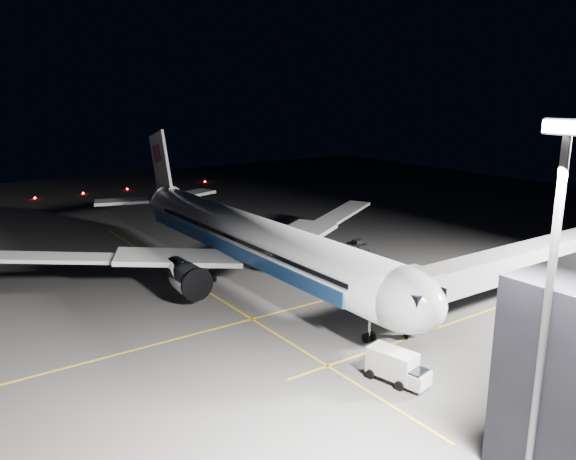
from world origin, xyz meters
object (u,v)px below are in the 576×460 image
(service_truck, at_px, (397,366))
(baggage_tug, at_px, (357,247))
(safety_cone_c, at_px, (262,265))
(floodlight_mast_south, at_px, (550,283))
(safety_cone_a, at_px, (250,260))
(airliner, at_px, (246,238))
(safety_cone_b, at_px, (306,262))
(jet_bridge, at_px, (508,264))

(service_truck, relative_size, baggage_tug, 1.90)
(baggage_tug, distance_m, safety_cone_c, 14.53)
(floodlight_mast_south, height_order, safety_cone_a, floodlight_mast_south)
(airliner, xyz_separation_m, safety_cone_c, (-2.86, 4.00, -4.85))
(floodlight_mast_south, height_order, safety_cone_b, floodlight_mast_south)
(airliner, distance_m, safety_cone_c, 6.91)
(service_truck, height_order, safety_cone_b, service_truck)
(jet_bridge, bearing_deg, safety_cone_a, -153.99)
(safety_cone_b, bearing_deg, airliner, -85.03)
(baggage_tug, distance_m, safety_cone_b, 8.88)
(jet_bridge, height_order, safety_cone_a, jet_bridge)
(airliner, distance_m, jet_bridge, 29.31)
(safety_cone_b, bearing_deg, safety_cone_c, -110.40)
(safety_cone_a, bearing_deg, safety_cone_b, 48.17)
(safety_cone_a, bearing_deg, floodlight_mast_south, -12.08)
(floodlight_mast_south, relative_size, safety_cone_c, 32.62)
(baggage_tug, bearing_deg, service_truck, -36.95)
(service_truck, height_order, safety_cone_c, service_truck)
(floodlight_mast_south, relative_size, safety_cone_b, 38.77)
(safety_cone_a, bearing_deg, jet_bridge, 26.01)
(safety_cone_c, bearing_deg, jet_bridge, 28.45)
(jet_bridge, distance_m, safety_cone_a, 32.34)
(jet_bridge, xyz_separation_m, safety_cone_c, (-25.94, -14.06, -4.26))
(airliner, relative_size, safety_cone_a, 110.60)
(service_truck, bearing_deg, floodlight_mast_south, -24.60)
(airliner, height_order, service_truck, airliner)
(jet_bridge, distance_m, service_truck, 22.09)
(baggage_tug, height_order, safety_cone_c, baggage_tug)
(safety_cone_a, relative_size, safety_cone_b, 1.04)
(floodlight_mast_south, bearing_deg, safety_cone_c, 167.16)
(jet_bridge, bearing_deg, airliner, -141.96)
(airliner, bearing_deg, baggage_tug, 91.98)
(floodlight_mast_south, bearing_deg, airliner, 171.67)
(service_truck, bearing_deg, baggage_tug, 130.91)
(airliner, distance_m, safety_cone_a, 8.53)
(service_truck, relative_size, safety_cone_a, 9.36)
(airliner, relative_size, safety_cone_b, 115.15)
(safety_cone_b, bearing_deg, jet_bridge, 19.73)
(safety_cone_b, bearing_deg, safety_cone_a, -131.83)
(airliner, height_order, safety_cone_b, airliner)
(service_truck, distance_m, safety_cone_a, 34.66)
(baggage_tug, relative_size, safety_cone_b, 5.12)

